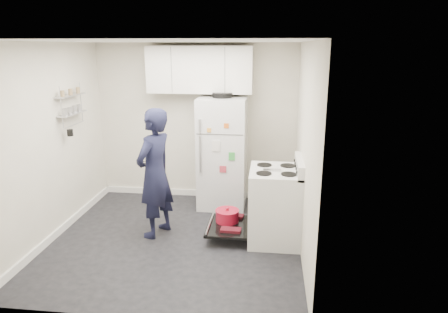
# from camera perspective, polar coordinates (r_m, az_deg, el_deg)

# --- Properties ---
(room) EXTENTS (3.21, 3.21, 2.51)m
(room) POSITION_cam_1_polar(r_m,az_deg,el_deg) (5.00, -7.54, 1.03)
(room) COLOR black
(room) RESTS_ON ground
(electric_range) EXTENTS (0.66, 0.76, 1.10)m
(electric_range) POSITION_cam_1_polar(r_m,az_deg,el_deg) (5.20, 7.14, -6.97)
(electric_range) COLOR silver
(electric_range) RESTS_ON ground
(open_oven_door) EXTENTS (0.55, 0.70, 0.24)m
(open_oven_door) POSITION_cam_1_polar(r_m,az_deg,el_deg) (5.39, 0.55, -9.15)
(open_oven_door) COLOR black
(open_oven_door) RESTS_ON ground
(refrigerator) EXTENTS (0.72, 0.74, 1.78)m
(refrigerator) POSITION_cam_1_polar(r_m,az_deg,el_deg) (6.16, -0.23, 0.59)
(refrigerator) COLOR silver
(refrigerator) RESTS_ON ground
(upper_cabinets) EXTENTS (1.60, 0.33, 0.70)m
(upper_cabinets) POSITION_cam_1_polar(r_m,az_deg,el_deg) (6.19, -3.46, 12.28)
(upper_cabinets) COLOR silver
(upper_cabinets) RESTS_ON room
(wall_shelf_rack) EXTENTS (0.14, 0.60, 0.61)m
(wall_shelf_rack) POSITION_cam_1_polar(r_m,az_deg,el_deg) (5.86, -20.97, 6.94)
(wall_shelf_rack) COLOR #B2B2B7
(wall_shelf_rack) RESTS_ON room
(person) EXTENTS (0.60, 0.73, 1.71)m
(person) POSITION_cam_1_polar(r_m,az_deg,el_deg) (5.25, -9.86, -2.40)
(person) COLOR black
(person) RESTS_ON ground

